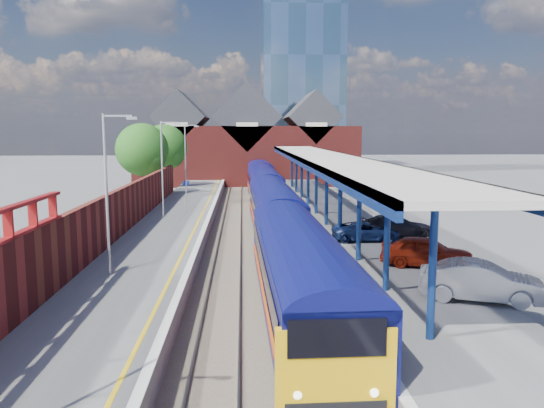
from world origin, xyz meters
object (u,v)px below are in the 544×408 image
(train, at_px, (268,193))
(parked_car_silver, at_px, (481,282))
(parked_car_blue, at_px, (366,231))
(relay_cabinet, at_px, (364,368))
(parked_car_red, at_px, (426,251))
(platform_sign, at_px, (186,191))
(lamp_post_d, at_px, (187,154))
(lamp_post_c, at_px, (164,163))
(lamp_post_b, at_px, (109,184))
(parked_car_dark, at_px, (396,226))

(train, distance_m, parked_car_silver, 26.61)
(parked_car_blue, distance_m, relay_cabinet, 15.94)
(parked_car_silver, bearing_deg, parked_car_red, 23.77)
(platform_sign, bearing_deg, lamp_post_d, 95.56)
(train, relative_size, lamp_post_d, 9.42)
(relay_cabinet, bearing_deg, lamp_post_c, 117.60)
(lamp_post_b, relative_size, relay_cabinet, 7.00)
(lamp_post_d, distance_m, parked_car_dark, 28.74)
(parked_car_red, relative_size, parked_car_blue, 1.07)
(parked_car_blue, bearing_deg, lamp_post_c, 54.57)
(parked_car_blue, bearing_deg, relay_cabinet, 167.46)
(parked_car_blue, bearing_deg, platform_sign, 45.94)
(platform_sign, relative_size, parked_car_blue, 0.64)
(lamp_post_d, height_order, relay_cabinet, lamp_post_d)
(platform_sign, xyz_separation_m, parked_car_dark, (13.50, -10.38, -1.04))
(lamp_post_c, distance_m, parked_car_blue, 16.23)
(parked_car_blue, xyz_separation_m, relay_cabinet, (-3.64, -15.49, -1.04))
(train, xyz_separation_m, parked_car_red, (6.40, -20.64, -0.41))
(relay_cabinet, bearing_deg, parked_car_dark, 78.25)
(lamp_post_b, height_order, lamp_post_c, same)
(train, xyz_separation_m, platform_sign, (-6.49, -3.24, 0.57))
(lamp_post_c, distance_m, relay_cabinet, 26.85)
(lamp_post_d, relative_size, platform_sign, 2.80)
(platform_sign, distance_m, parked_car_blue, 16.16)
(platform_sign, bearing_deg, parked_car_blue, -44.76)
(lamp_post_c, bearing_deg, lamp_post_d, 90.00)
(relay_cabinet, bearing_deg, train, 99.83)
(lamp_post_b, xyz_separation_m, parked_car_dark, (14.86, 7.62, -3.35))
(relay_cabinet, bearing_deg, platform_sign, 113.55)
(platform_sign, bearing_deg, parked_car_dark, -37.54)
(platform_sign, relative_size, parked_car_red, 0.60)
(parked_car_red, bearing_deg, train, 36.89)
(parked_car_red, bearing_deg, parked_car_blue, 33.13)
(platform_sign, distance_m, relay_cabinet, 28.03)
(parked_car_silver, height_order, parked_car_dark, parked_car_silver)
(parked_car_dark, bearing_deg, parked_car_red, 174.56)
(lamp_post_b, relative_size, parked_car_dark, 1.57)
(relay_cabinet, bearing_deg, parked_car_silver, 46.24)
(parked_car_dark, xyz_separation_m, relay_cabinet, (-5.70, -16.46, -1.15))
(train, height_order, parked_car_silver, train)
(lamp_post_d, xyz_separation_m, parked_car_silver, (14.53, -36.51, -3.26))
(parked_car_blue, bearing_deg, parked_car_red, -165.83)
(platform_sign, bearing_deg, relay_cabinet, -73.79)
(lamp_post_c, height_order, parked_car_silver, lamp_post_c)
(lamp_post_d, height_order, parked_car_silver, lamp_post_d)
(train, distance_m, parked_car_red, 21.61)
(parked_car_red, height_order, parked_car_silver, parked_car_silver)
(lamp_post_c, bearing_deg, parked_car_blue, -36.13)
(parked_car_silver, relative_size, parked_car_dark, 1.00)
(lamp_post_c, height_order, platform_sign, lamp_post_c)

